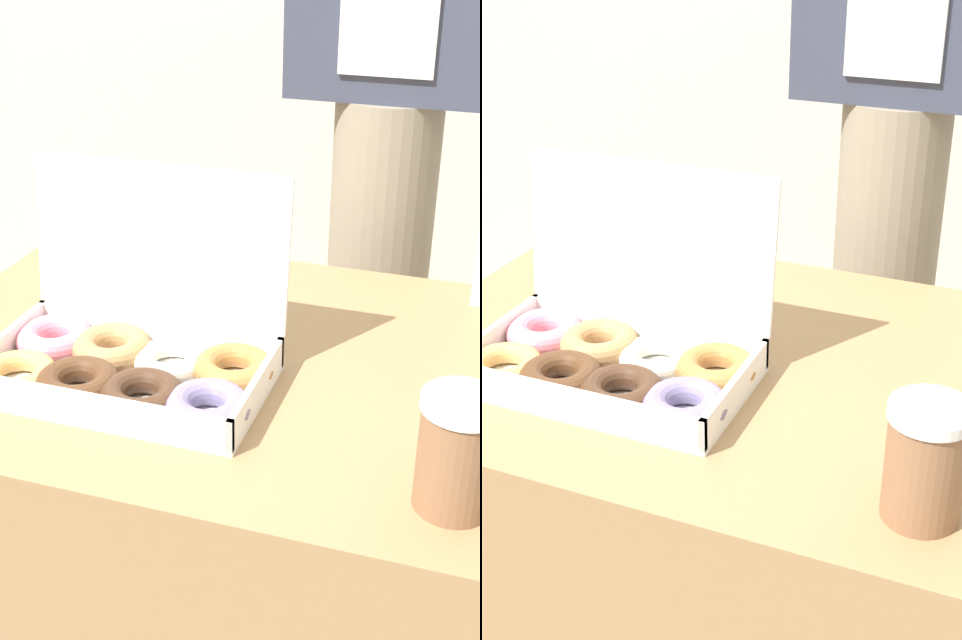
% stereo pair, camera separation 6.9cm
% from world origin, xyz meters
% --- Properties ---
extents(table, '(0.86, 0.66, 0.73)m').
position_xyz_m(table, '(0.00, 0.00, 0.37)').
color(table, '#99754C').
rests_on(table, ground_plane).
extents(donut_box, '(0.38, 0.25, 0.25)m').
position_xyz_m(donut_box, '(-0.09, -0.11, 0.77)').
color(donut_box, white).
rests_on(donut_box, table).
extents(coffee_cup, '(0.08, 0.08, 0.13)m').
position_xyz_m(coffee_cup, '(0.32, -0.23, 0.80)').
color(coffee_cup, '#8C6042').
rests_on(coffee_cup, table).
extents(person_customer, '(0.34, 0.20, 1.78)m').
position_xyz_m(person_customer, '(0.11, 0.54, 1.00)').
color(person_customer, gray).
rests_on(person_customer, ground_plane).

